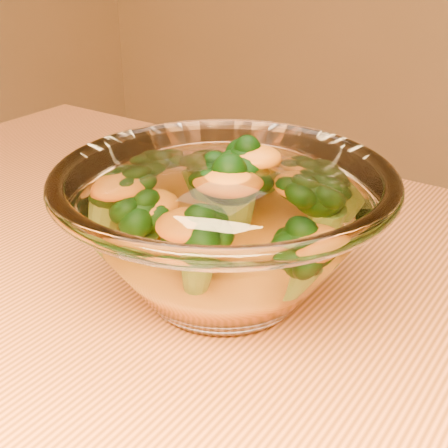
% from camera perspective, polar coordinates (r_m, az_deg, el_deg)
% --- Properties ---
extents(glass_bowl, '(0.25, 0.25, 0.11)m').
position_cam_1_polar(glass_bowl, '(0.46, 0.00, -0.60)').
color(glass_bowl, white).
rests_on(glass_bowl, table).
extents(cheese_sauce, '(0.13, 0.13, 0.04)m').
position_cam_1_polar(cheese_sauce, '(0.47, 0.00, -3.13)').
color(cheese_sauce, orange).
rests_on(cheese_sauce, glass_bowl).
extents(broccoli_heap, '(0.19, 0.16, 0.08)m').
position_cam_1_polar(broccoli_heap, '(0.46, 0.11, 1.75)').
color(broccoli_heap, black).
rests_on(broccoli_heap, cheese_sauce).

